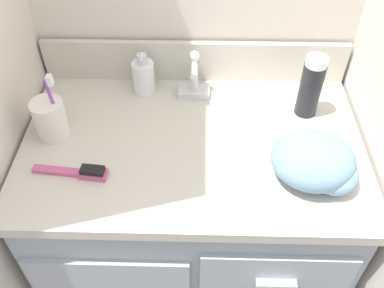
# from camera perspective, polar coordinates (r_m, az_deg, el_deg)

# --- Properties ---
(ground_plane) EXTENTS (6.00, 6.00, 0.00)m
(ground_plane) POSITION_cam_1_polar(r_m,az_deg,el_deg) (1.79, 0.02, -18.61)
(ground_plane) COLOR #4C4742
(vanity) EXTENTS (0.89, 0.58, 0.82)m
(vanity) POSITION_cam_1_polar(r_m,az_deg,el_deg) (1.42, -0.04, -11.12)
(vanity) COLOR #9EA8B2
(vanity) RESTS_ON ground_plane
(backsplash) EXTENTS (0.89, 0.02, 0.13)m
(backsplash) POSITION_cam_1_polar(r_m,az_deg,el_deg) (1.28, 0.34, 10.99)
(backsplash) COLOR beige
(backsplash) RESTS_ON vanity
(sink_faucet) EXTENTS (0.09, 0.09, 0.14)m
(sink_faucet) POSITION_cam_1_polar(r_m,az_deg,el_deg) (1.23, 0.26, 8.39)
(sink_faucet) COLOR silver
(sink_faucet) RESTS_ON vanity
(toothbrush_cup) EXTENTS (0.08, 0.08, 0.19)m
(toothbrush_cup) POSITION_cam_1_polar(r_m,az_deg,el_deg) (1.15, -18.36, 3.23)
(toothbrush_cup) COLOR white
(toothbrush_cup) RESTS_ON vanity
(soap_dispenser) EXTENTS (0.06, 0.07, 0.13)m
(soap_dispenser) POSITION_cam_1_polar(r_m,az_deg,el_deg) (1.25, -6.47, 8.98)
(soap_dispenser) COLOR white
(soap_dispenser) RESTS_ON vanity
(shaving_cream_can) EXTENTS (0.06, 0.06, 0.18)m
(shaving_cream_can) POSITION_cam_1_polar(r_m,az_deg,el_deg) (1.19, 15.55, 7.39)
(shaving_cream_can) COLOR black
(shaving_cream_can) RESTS_ON vanity
(hairbrush) EXTENTS (0.19, 0.05, 0.03)m
(hairbrush) POSITION_cam_1_polar(r_m,az_deg,el_deg) (1.06, -14.66, -3.64)
(hairbrush) COLOR #C1517F
(hairbrush) RESTS_ON vanity
(hand_towel) EXTENTS (0.20, 0.18, 0.10)m
(hand_towel) POSITION_cam_1_polar(r_m,az_deg,el_deg) (1.04, 16.40, -2.43)
(hand_towel) COLOR #6B8EA8
(hand_towel) RESTS_ON vanity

